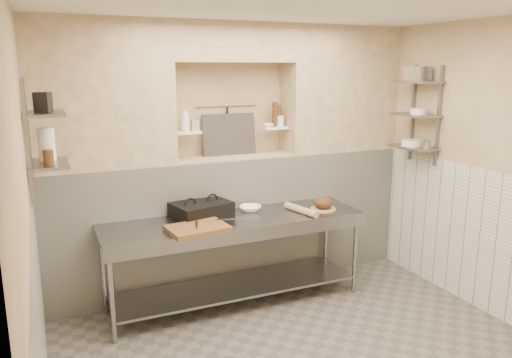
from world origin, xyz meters
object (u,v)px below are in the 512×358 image
bottle_soap (185,119)px  jug_left (47,144)px  bread_loaf (323,203)px  rolling_pin (301,210)px  prep_table (235,244)px  mixing_bowl (250,208)px  panini_press (201,210)px  bowl_alcove (268,125)px  cutting_board (198,229)px

bottle_soap → jug_left: bearing=-155.6°
bread_loaf → rolling_pin: bearing=-176.5°
rolling_pin → jug_left: jug_left is taller
prep_table → bread_loaf: bearing=-4.0°
bread_loaf → jug_left: 2.71m
rolling_pin → mixing_bowl: bearing=148.1°
panini_press → bowl_alcove: bearing=7.9°
panini_press → cutting_board: size_ratio=1.18×
bottle_soap → jug_left: bottle_soap is taller
prep_table → bread_loaf: (0.96, -0.07, 0.33)m
mixing_bowl → bowl_alcove: bearing=44.8°
mixing_bowl → bread_loaf: bread_loaf is taller
panini_press → mixing_bowl: 0.53m
jug_left → bowl_alcove: bearing=14.7°
bread_loaf → bottle_soap: (-1.27, 0.64, 0.86)m
bowl_alcove → bread_loaf: bearing=-61.1°
panini_press → bottle_soap: bottle_soap is taller
bottle_soap → mixing_bowl: bearing=-34.0°
panini_press → cutting_board: bearing=-126.3°
bread_loaf → bowl_alcove: bearing=118.9°
rolling_pin → bottle_soap: 1.50m
panini_press → bowl_alcove: 1.23m
mixing_bowl → bottle_soap: (-0.56, 0.38, 0.91)m
bread_loaf → bottle_soap: bottle_soap is taller
prep_table → mixing_bowl: 0.42m
panini_press → rolling_pin: (0.97, -0.28, -0.04)m
prep_table → bottle_soap: size_ratio=10.45×
mixing_bowl → bottle_soap: 1.13m
prep_table → panini_press: (-0.28, 0.20, 0.33)m
panini_press → bread_loaf: size_ratio=3.18×
prep_table → bread_loaf: bread_loaf is taller
panini_press → rolling_pin: 1.01m
bread_loaf → bowl_alcove: 1.04m
panini_press → bottle_soap: size_ratio=2.52×
mixing_bowl → bread_loaf: bearing=-19.9°
prep_table → cutting_board: (-0.45, -0.21, 0.28)m
panini_press → jug_left: size_ratio=2.36×
bottle_soap → bowl_alcove: size_ratio=2.05×
prep_table → rolling_pin: bearing=-7.0°
prep_table → panini_press: panini_press is taller
rolling_pin → bread_loaf: bread_loaf is taller
cutting_board → mixing_bowl: bearing=30.3°
cutting_board → jug_left: bearing=171.4°
rolling_pin → bread_loaf: bearing=3.5°
cutting_board → jug_left: 1.46m
rolling_pin → bowl_alcove: bowl_alcove is taller
mixing_bowl → jug_left: (-1.89, -0.23, 0.82)m
prep_table → rolling_pin: size_ratio=5.69×
panini_press → bowl_alcove: size_ratio=5.16×
cutting_board → bread_loaf: (1.41, 0.15, 0.05)m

